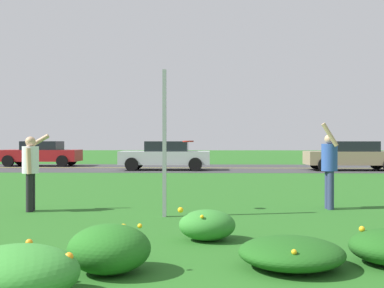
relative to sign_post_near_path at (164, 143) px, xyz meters
The scene contains 14 objects.
ground_plane 5.05m from the sign_post_near_path, 97.77° to the left, with size 120.00×120.00×0.00m, color #26601E.
highway_strip 16.62m from the sign_post_near_path, 92.26° to the left, with size 120.00×7.89×0.01m, color #38383A.
highway_center_stripe 16.62m from the sign_post_near_path, 92.26° to the left, with size 120.00×0.16×0.00m, color yellow.
daylily_clump_mid_center 2.62m from the sign_post_near_path, 69.22° to the right, with size 0.86×0.72×0.49m.
daylily_clump_mid_right 4.14m from the sign_post_near_path, 93.80° to the right, with size 0.93×0.89×0.55m.
daylily_clump_front_center 4.29m from the sign_post_near_path, 63.85° to the right, with size 1.23×1.22×0.35m.
daylily_clump_mid_left 5.15m from the sign_post_near_path, 100.48° to the right, with size 1.14×1.08×0.52m.
sign_post_near_path is the anchor object (origin of this frame).
person_thrower_white_shirt 2.97m from the sign_post_near_path, 167.81° to the left, with size 0.51×0.51×1.63m.
person_catcher_blue_shirt 3.68m from the sign_post_near_path, 18.23° to the left, with size 0.40×0.51×1.86m.
frisbee_red 0.96m from the sign_post_near_path, 63.63° to the left, with size 0.24×0.24×0.04m.
car_tan_center_left 16.84m from the sign_post_near_path, 61.36° to the left, with size 4.50×2.00×1.45m.
car_silver_center_right 14.84m from the sign_post_near_path, 94.89° to the left, with size 4.50×2.00×1.45m.
car_red_rightmost 20.36m from the sign_post_near_path, 115.81° to the left, with size 4.50×2.00×1.45m.
Camera 1 is at (1.48, -2.29, 1.48)m, focal length 44.70 mm.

